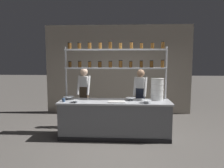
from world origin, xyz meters
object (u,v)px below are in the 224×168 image
object	(u,v)px
prep_bowl_center_back	(146,102)
serving_cup_front	(64,100)
chef_center	(140,95)
cutting_board	(117,102)
spice_shelf_unit	(115,61)
prep_bowl_center_front	(69,98)
chef_left	(84,93)
prep_bowl_near_right	(131,99)
container_stack	(157,89)
prep_bowl_near_left	(75,101)

from	to	relation	value
prep_bowl_center_back	serving_cup_front	bearing A→B (deg)	178.81
chef_center	cutting_board	xyz separation A→B (m)	(-0.63, -0.87, -0.03)
spice_shelf_unit	prep_bowl_center_front	bearing A→B (deg)	-171.07
chef_left	prep_bowl_near_right	distance (m)	1.46
prep_bowl_center_back	spice_shelf_unit	bearing A→B (deg)	144.79
spice_shelf_unit	prep_bowl_near_right	xyz separation A→B (m)	(0.40, -0.22, -0.95)
spice_shelf_unit	chef_center	distance (m)	1.23
chef_left	container_stack	xyz separation A→B (m)	(1.97, -0.55, 0.21)
spice_shelf_unit	cutting_board	bearing A→B (deg)	-83.89
container_stack	prep_bowl_center_front	world-z (taller)	container_stack
container_stack	serving_cup_front	size ratio (longest dim) A/B	6.21
chef_left	chef_center	distance (m)	1.58
spice_shelf_unit	prep_bowl_near_right	distance (m)	1.05
chef_center	serving_cup_front	bearing A→B (deg)	-139.82
spice_shelf_unit	chef_left	size ratio (longest dim) A/B	1.55
chef_center	container_stack	world-z (taller)	chef_center
spice_shelf_unit	prep_bowl_center_front	xyz separation A→B (m)	(-1.18, -0.19, -0.95)
spice_shelf_unit	chef_center	xyz separation A→B (m)	(0.68, 0.39, -0.94)
prep_bowl_near_right	container_stack	bearing A→B (deg)	8.93
prep_bowl_center_back	chef_left	bearing A→B (deg)	149.65
chef_left	prep_bowl_center_back	bearing A→B (deg)	-24.55
container_stack	prep_bowl_near_right	distance (m)	0.72
chef_left	prep_bowl_center_front	distance (m)	0.68
prep_bowl_near_left	chef_left	bearing A→B (deg)	88.08
spice_shelf_unit	container_stack	xyz separation A→B (m)	(1.06, -0.11, -0.71)
chef_left	chef_center	bearing A→B (deg)	4.01
prep_bowl_center_back	prep_bowl_near_right	xyz separation A→B (m)	(-0.36, 0.32, 0.00)
cutting_board	prep_bowl_center_back	distance (m)	0.71
prep_bowl_center_front	serving_cup_front	size ratio (longest dim) A/B	3.17
spice_shelf_unit	serving_cup_front	size ratio (longest dim) A/B	29.91
chef_center	cutting_board	bearing A→B (deg)	-110.38
serving_cup_front	prep_bowl_center_front	bearing A→B (deg)	81.00
prep_bowl_center_front	prep_bowl_center_back	size ratio (longest dim) A/B	1.12
chef_center	cutting_board	world-z (taller)	chef_center
container_stack	prep_bowl_center_back	distance (m)	0.57
chef_center	prep_bowl_near_left	bearing A→B (deg)	-134.14
chef_center	chef_left	bearing A→B (deg)	-166.35
serving_cup_front	prep_bowl_near_left	bearing A→B (deg)	-12.97
prep_bowl_near_left	chef_center	bearing A→B (deg)	30.42
spice_shelf_unit	chef_left	xyz separation A→B (m)	(-0.90, 0.44, -0.92)
cutting_board	prep_bowl_near_left	bearing A→B (deg)	-175.47
spice_shelf_unit	prep_bowl_center_back	bearing A→B (deg)	-35.21
prep_bowl_near_left	prep_bowl_center_back	size ratio (longest dim) A/B	0.79
chef_left	cutting_board	world-z (taller)	chef_left
chef_center	serving_cup_front	world-z (taller)	chef_center
cutting_board	serving_cup_front	xyz separation A→B (m)	(-1.28, -0.01, 0.03)
chef_center	prep_bowl_near_right	bearing A→B (deg)	-99.73
cutting_board	prep_bowl_near_right	world-z (taller)	prep_bowl_near_right
cutting_board	serving_cup_front	size ratio (longest dim) A/B	4.54
chef_center	container_stack	size ratio (longest dim) A/B	3.05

